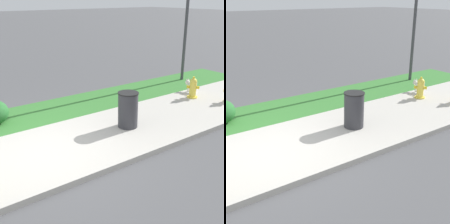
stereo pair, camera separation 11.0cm
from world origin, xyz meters
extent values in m
plane|color=#515154|center=(0.00, 0.00, 0.00)|extent=(120.00, 120.00, 0.00)
cube|color=#BCB7AD|center=(0.00, 0.00, 0.01)|extent=(18.00, 2.54, 0.01)
cube|color=#387A33|center=(0.00, 2.17, 0.00)|extent=(18.00, 1.79, 0.01)
cube|color=#BCB7AD|center=(0.00, -1.35, 0.06)|extent=(18.00, 0.16, 0.12)
cylinder|color=yellow|center=(5.39, 0.59, 0.03)|extent=(0.32, 0.32, 0.05)
cylinder|color=yellow|center=(5.39, 0.59, 0.29)|extent=(0.21, 0.21, 0.47)
sphere|color=yellow|center=(5.39, 0.59, 0.52)|extent=(0.22, 0.22, 0.22)
cube|color=yellow|center=(5.39, 0.59, 0.65)|extent=(0.08, 0.08, 0.06)
cylinder|color=yellow|center=(5.30, 0.71, 0.34)|extent=(0.13, 0.13, 0.09)
cylinder|color=yellow|center=(5.48, 0.47, 0.34)|extent=(0.13, 0.13, 0.09)
cylinder|color=yellow|center=(5.52, 0.69, 0.34)|extent=(0.15, 0.16, 0.12)
ellipsoid|color=silver|center=(5.84, 1.00, 0.26)|extent=(0.22, 0.32, 0.20)
sphere|color=silver|center=(5.85, 1.20, 0.29)|extent=(0.16, 0.16, 0.16)
sphere|color=black|center=(5.85, 1.27, 0.28)|extent=(0.03, 0.03, 0.03)
cone|color=silver|center=(5.80, 1.21, 0.40)|extent=(0.06, 0.06, 0.07)
cone|color=silver|center=(5.89, 1.20, 0.40)|extent=(0.06, 0.06, 0.07)
cylinder|color=silver|center=(5.79, 1.10, 0.08)|extent=(0.06, 0.06, 0.15)
cylinder|color=silver|center=(5.90, 1.09, 0.08)|extent=(0.06, 0.06, 0.15)
cylinder|color=silver|center=(5.78, 0.90, 0.08)|extent=(0.06, 0.06, 0.15)
cylinder|color=silver|center=(5.89, 0.89, 0.08)|extent=(0.06, 0.06, 0.15)
cylinder|color=silver|center=(5.83, 0.82, 0.32)|extent=(0.05, 0.05, 0.11)
cylinder|color=#3D3D42|center=(6.86, 2.33, 2.42)|extent=(0.11, 0.11, 4.84)
cylinder|color=#333338|center=(2.30, 0.01, 0.42)|extent=(0.48, 0.48, 0.85)
cylinder|color=black|center=(2.30, 0.01, 0.86)|extent=(0.50, 0.50, 0.03)
camera|label=1|loc=(-2.18, -5.40, 3.02)|focal=50.00mm
camera|label=2|loc=(-2.09, -5.46, 3.02)|focal=50.00mm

